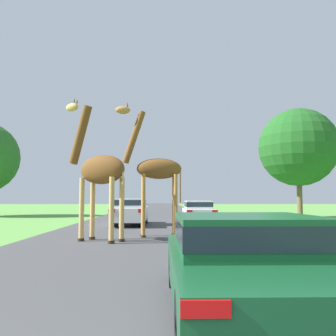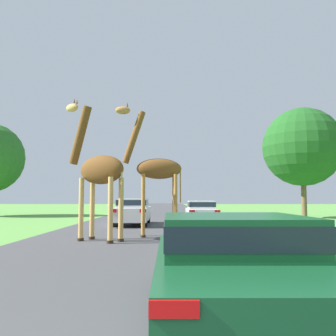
% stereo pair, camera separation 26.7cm
% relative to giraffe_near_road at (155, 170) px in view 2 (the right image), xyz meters
% --- Properties ---
extents(road, '(8.30, 120.00, 0.00)m').
position_rel_giraffe_near_road_xyz_m(road, '(-0.40, 17.14, -2.49)').
color(road, '#424244').
rests_on(road, ground).
extents(giraffe_near_road, '(2.55, 0.79, 5.07)m').
position_rel_giraffe_near_road_xyz_m(giraffe_near_road, '(0.00, 0.00, 0.00)').
color(giraffe_near_road, '#B77F3D').
rests_on(giraffe_near_road, ground).
extents(giraffe_companion, '(2.49, 1.71, 5.02)m').
position_rel_giraffe_near_road_xyz_m(giraffe_companion, '(-1.89, -1.34, -0.12)').
color(giraffe_companion, tan).
rests_on(giraffe_companion, ground).
extents(car_lead_maroon, '(1.95, 4.27, 1.22)m').
position_rel_giraffe_near_road_xyz_m(car_lead_maroon, '(1.33, -8.73, -1.83)').
color(car_lead_maroon, '#144C28').
rests_on(car_lead_maroon, ground).
extents(car_queue_right, '(1.78, 4.33, 1.25)m').
position_rel_giraffe_near_road_xyz_m(car_queue_right, '(2.58, 9.14, -1.82)').
color(car_queue_right, silver).
rests_on(car_queue_right, ground).
extents(car_queue_left, '(1.70, 4.55, 1.40)m').
position_rel_giraffe_near_road_xyz_m(car_queue_left, '(-1.39, 5.70, -1.75)').
color(car_queue_left, silver).
rests_on(car_queue_left, ground).
extents(tree_left_edge, '(5.57, 5.57, 7.84)m').
position_rel_giraffe_near_road_xyz_m(tree_left_edge, '(10.07, 11.72, 2.55)').
color(tree_left_edge, brown).
rests_on(tree_left_edge, ground).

